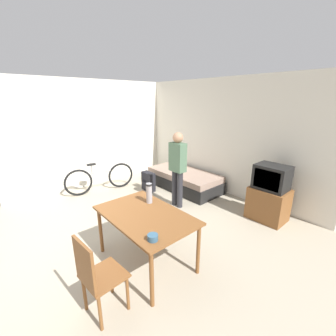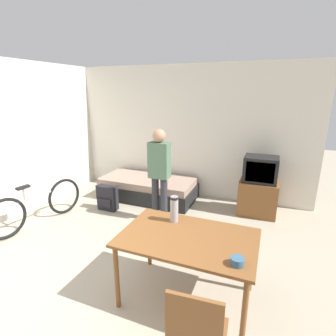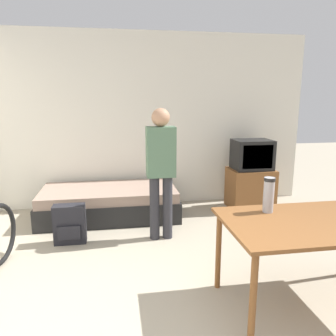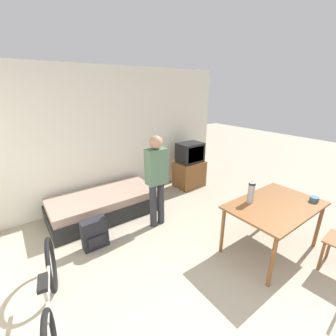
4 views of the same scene
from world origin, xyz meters
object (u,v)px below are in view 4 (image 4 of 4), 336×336
at_px(mate_bowl, 314,199).
at_px(tv, 190,167).
at_px(dining_table, 275,209).
at_px(thermos_flask, 251,192).
at_px(bicycle, 51,299).
at_px(backpack, 95,234).
at_px(person_standing, 157,176).
at_px(daybed, 104,205).

bearing_deg(mate_bowl, tv, 89.30).
height_order(dining_table, thermos_flask, thermos_flask).
distance_m(dining_table, mate_bowl, 0.60).
relative_size(bicycle, backpack, 3.54).
bearing_deg(person_standing, daybed, 127.10).
distance_m(thermos_flask, mate_bowl, 0.94).
height_order(daybed, bicycle, bicycle).
relative_size(daybed, thermos_flask, 6.48).
bearing_deg(thermos_flask, mate_bowl, -34.44).
relative_size(daybed, mate_bowl, 16.58).
bearing_deg(daybed, thermos_flask, -56.94).
height_order(dining_table, person_standing, person_standing).
height_order(person_standing, thermos_flask, person_standing).
height_order(mate_bowl, backpack, mate_bowl).
bearing_deg(tv, backpack, -161.58).
relative_size(dining_table, backpack, 2.90).
xyz_separation_m(bicycle, backpack, (0.74, 0.92, -0.10)).
distance_m(daybed, mate_bowl, 3.47).
relative_size(daybed, backpack, 4.14).
height_order(tv, thermos_flask, tv).
bearing_deg(tv, dining_table, -102.85).
distance_m(tv, thermos_flask, 2.38).
bearing_deg(thermos_flask, person_standing, 120.17).
bearing_deg(bicycle, backpack, 51.10).
bearing_deg(tv, daybed, -178.07).
bearing_deg(person_standing, thermos_flask, -59.83).
bearing_deg(thermos_flask, tv, 69.95).
height_order(daybed, person_standing, person_standing).
bearing_deg(tv, mate_bowl, -90.70).
height_order(bicycle, thermos_flask, thermos_flask).
relative_size(dining_table, thermos_flask, 4.54).
distance_m(person_standing, mate_bowl, 2.36).
distance_m(tv, person_standing, 1.85).
xyz_separation_m(tv, bicycle, (-3.39, -1.80, -0.17)).
relative_size(dining_table, person_standing, 0.86).
xyz_separation_m(thermos_flask, backpack, (-1.84, 1.32, -0.69)).
xyz_separation_m(daybed, tv, (2.19, 0.07, 0.29)).
xyz_separation_m(bicycle, person_standing, (1.84, 0.88, 0.59)).
relative_size(mate_bowl, backpack, 0.25).
xyz_separation_m(daybed, mate_bowl, (2.15, -2.65, 0.58)).
bearing_deg(daybed, bicycle, -124.81).
height_order(daybed, backpack, backpack).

